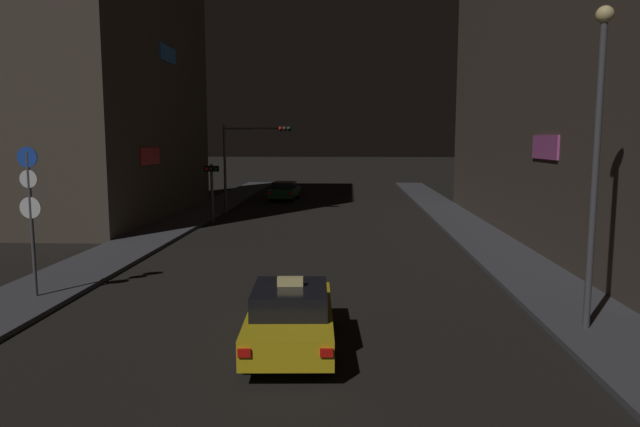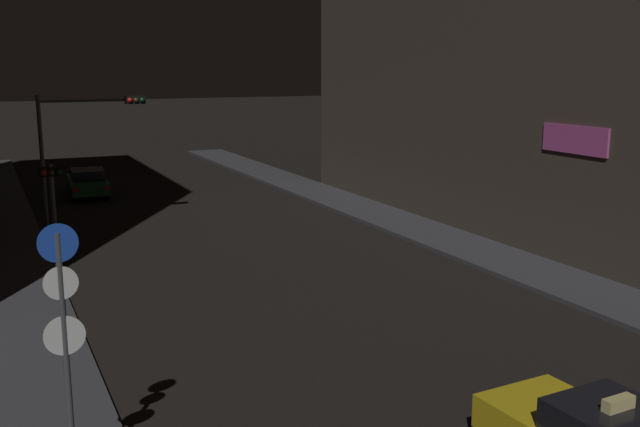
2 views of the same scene
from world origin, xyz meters
TOP-DOWN VIEW (x-y plane):
  - sidewalk_left at (-7.66, 27.10)m, footprint 2.69×58.20m
  - sidewalk_right at (7.66, 27.10)m, footprint 2.69×58.20m
  - far_car at (-3.35, 39.55)m, footprint 2.03×4.54m
  - traffic_light_overhead at (-4.52, 31.18)m, footprint 4.18×0.42m
  - traffic_light_left_kerb at (-6.06, 27.72)m, footprint 0.80×0.42m
  - sign_pole_left at (-7.34, 11.82)m, footprint 0.61×0.10m

SIDE VIEW (x-z plane):
  - sidewalk_left at x=-7.66m, z-range 0.00..0.15m
  - sidewalk_right at x=7.66m, z-range 0.00..0.15m
  - far_car at x=-3.35m, z-range 0.02..1.44m
  - traffic_light_left_kerb at x=-6.06m, z-range 0.73..3.96m
  - sign_pole_left at x=-7.34m, z-range 0.57..4.80m
  - traffic_light_overhead at x=-4.52m, z-range 1.21..6.70m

